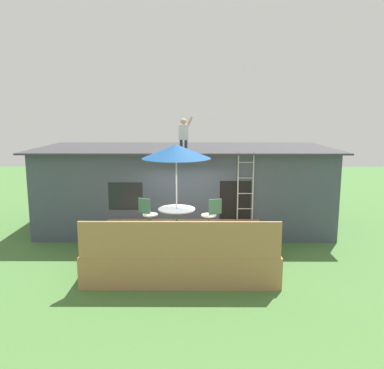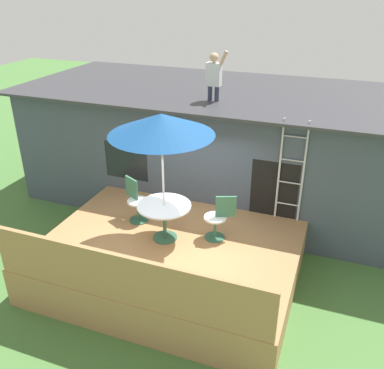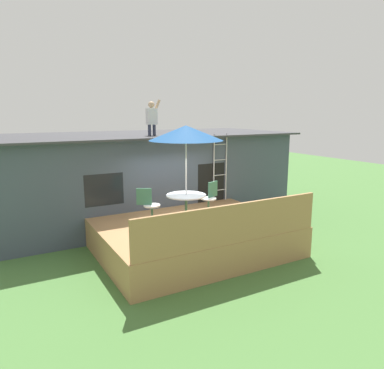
# 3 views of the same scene
# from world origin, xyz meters

# --- Properties ---
(ground_plane) EXTENTS (40.00, 40.00, 0.00)m
(ground_plane) POSITION_xyz_m (0.00, 0.00, 0.00)
(ground_plane) COLOR #477538
(house) EXTENTS (10.50, 4.50, 2.95)m
(house) POSITION_xyz_m (0.00, 3.60, 1.48)
(house) COLOR #424C5B
(house) RESTS_ON ground
(deck) EXTENTS (4.87, 3.99, 0.80)m
(deck) POSITION_xyz_m (0.00, 0.00, 0.40)
(deck) COLOR #A87A4C
(deck) RESTS_ON ground
(deck_railing) EXTENTS (4.77, 0.08, 0.90)m
(deck_railing) POSITION_xyz_m (0.00, -1.95, 1.25)
(deck_railing) COLOR #A87A4C
(deck_railing) RESTS_ON deck
(patio_table) EXTENTS (1.04, 1.04, 0.74)m
(patio_table) POSITION_xyz_m (-0.15, -0.04, 1.39)
(patio_table) COLOR #33664C
(patio_table) RESTS_ON deck
(patio_umbrella) EXTENTS (1.90, 1.90, 2.54)m
(patio_umbrella) POSITION_xyz_m (-0.15, -0.04, 3.15)
(patio_umbrella) COLOR silver
(patio_umbrella) RESTS_ON deck
(step_ladder) EXTENTS (0.52, 0.04, 2.20)m
(step_ladder) POSITION_xyz_m (1.97, 1.57, 1.90)
(step_ladder) COLOR silver
(step_ladder) RESTS_ON deck
(person_figure) EXTENTS (0.47, 0.20, 1.11)m
(person_figure) POSITION_xyz_m (-0.01, 2.48, 3.56)
(person_figure) COLOR #33384C
(person_figure) RESTS_ON house
(patio_chair_left) EXTENTS (0.58, 0.44, 0.92)m
(patio_chair_left) POSITION_xyz_m (-1.01, 0.42, 1.26)
(patio_chair_left) COLOR #33664C
(patio_chair_left) RESTS_ON deck
(patio_chair_right) EXTENTS (0.60, 0.44, 0.92)m
(patio_chair_right) POSITION_xyz_m (0.83, 0.35, 1.26)
(patio_chair_right) COLOR #33664C
(patio_chair_right) RESTS_ON deck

